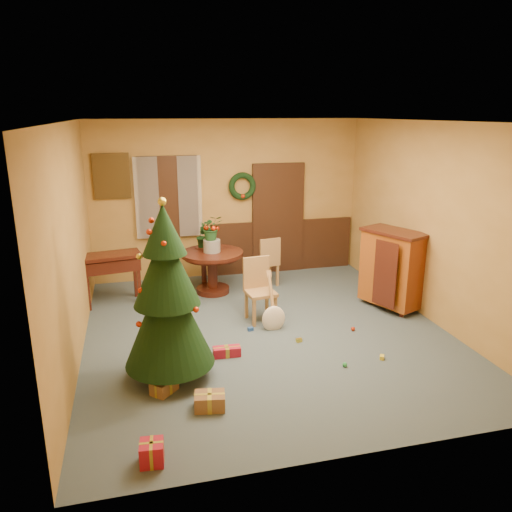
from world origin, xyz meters
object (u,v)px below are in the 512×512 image
object	(u,v)px
dining_table	(212,264)
chair_near	(259,287)
sideboard	(392,267)
christmas_tree	(167,296)
writing_desk	(111,266)

from	to	relation	value
dining_table	chair_near	size ratio (longest dim) A/B	1.12
sideboard	chair_near	bearing A→B (deg)	178.19
christmas_tree	sideboard	world-z (taller)	christmas_tree
christmas_tree	writing_desk	xyz separation A→B (m)	(-0.71, 2.62, -0.39)
sideboard	christmas_tree	bearing A→B (deg)	-159.31
dining_table	sideboard	xyz separation A→B (m)	(2.63, -1.37, 0.17)
chair_near	christmas_tree	xyz separation A→B (m)	(-1.44, -1.42, 0.51)
dining_table	chair_near	xyz separation A→B (m)	(0.49, -1.30, -0.00)
dining_table	writing_desk	bearing A→B (deg)	-176.57
writing_desk	chair_near	bearing A→B (deg)	-29.21
writing_desk	sideboard	distance (m)	4.47
chair_near	christmas_tree	bearing A→B (deg)	-135.33
dining_table	writing_desk	size ratio (longest dim) A/B	1.06
christmas_tree	writing_desk	distance (m)	2.74
chair_near	writing_desk	world-z (taller)	chair_near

